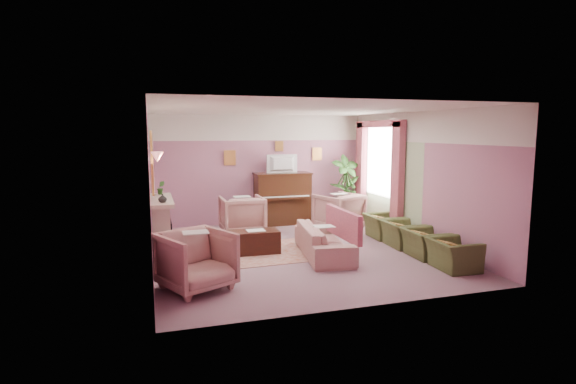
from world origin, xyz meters
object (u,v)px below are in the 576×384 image
object	(u,v)px
floral_armchair_left	(242,213)
side_table	(347,208)
floral_armchair_right	(339,210)
floral_armchair_front	(196,257)
television	(283,162)
olive_chair_a	(453,250)
olive_chair_d	(383,222)
piano	(282,199)
sofa	(324,235)
olive_chair_c	(403,230)
coffee_table	(253,242)
olive_chair_b	(426,239)

from	to	relation	value
floral_armchair_left	side_table	size ratio (longest dim) A/B	1.42
floral_armchair_right	floral_armchair_front	size ratio (longest dim) A/B	1.00
television	olive_chair_a	bearing A→B (deg)	-69.17
olive_chair_d	piano	bearing A→B (deg)	128.96
piano	television	world-z (taller)	television
floral_armchair_front	sofa	bearing A→B (deg)	24.85
olive_chair_c	floral_armchair_front	bearing A→B (deg)	-163.00
piano	sofa	world-z (taller)	piano
floral_armchair_front	floral_armchair_right	bearing A→B (deg)	40.68
side_table	floral_armchair_left	bearing A→B (deg)	-166.83
sofa	side_table	xyz separation A→B (m)	(1.85, 2.97, -0.06)
television	olive_chair_a	size ratio (longest dim) A/B	0.98
piano	olive_chair_a	world-z (taller)	piano
coffee_table	floral_armchair_right	xyz separation A→B (m)	(2.46, 1.47, 0.27)
floral_armchair_left	olive_chair_c	distance (m)	3.64
sofa	olive_chair_c	bearing A→B (deg)	5.01
floral_armchair_left	floral_armchair_front	world-z (taller)	same
floral_armchair_left	floral_armchair_front	size ratio (longest dim) A/B	1.00
olive_chair_a	olive_chair_c	bearing A→B (deg)	90.00
piano	television	distance (m)	0.95
olive_chair_c	olive_chair_a	bearing A→B (deg)	-90.00
floral_armchair_right	olive_chair_c	size ratio (longest dim) A/B	1.22
television	olive_chair_b	world-z (taller)	television
piano	olive_chair_c	size ratio (longest dim) A/B	1.72
side_table	olive_chair_b	bearing A→B (deg)	-90.47
television	olive_chair_d	world-z (taller)	television
coffee_table	olive_chair_b	world-z (taller)	olive_chair_b
piano	floral_armchair_right	bearing A→B (deg)	-44.61
olive_chair_d	olive_chair_c	bearing A→B (deg)	-90.00
piano	olive_chair_b	distance (m)	4.17
piano	sofa	distance (m)	3.13
floral_armchair_left	olive_chair_a	xyz separation A→B (m)	(2.96, -3.75, -0.14)
olive_chair_c	sofa	bearing A→B (deg)	-174.99
olive_chair_b	olive_chair_d	size ratio (longest dim) A/B	1.00
olive_chair_b	olive_chair_c	distance (m)	0.82
coffee_table	sofa	size ratio (longest dim) A/B	0.50
olive_chair_a	olive_chair_b	distance (m)	0.82
side_table	floral_armchair_right	bearing A→B (deg)	-124.94
coffee_table	olive_chair_a	bearing A→B (deg)	-33.52
sofa	olive_chair_b	world-z (taller)	sofa
sofa	floral_armchair_front	world-z (taller)	floral_armchair_front
floral_armchair_right	side_table	bearing A→B (deg)	55.06
floral_armchair_right	olive_chair_a	bearing A→B (deg)	-79.88
sofa	coffee_table	bearing A→B (deg)	155.91
floral_armchair_left	sofa	bearing A→B (deg)	-63.41
coffee_table	sofa	world-z (taller)	sofa
sofa	olive_chair_c	xyz separation A→B (m)	(1.82, 0.16, -0.05)
floral_armchair_right	floral_armchair_front	distance (m)	4.91
floral_armchair_right	olive_chair_c	xyz separation A→B (m)	(0.63, -1.87, -0.14)
olive_chair_b	floral_armchair_front	bearing A→B (deg)	-173.30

